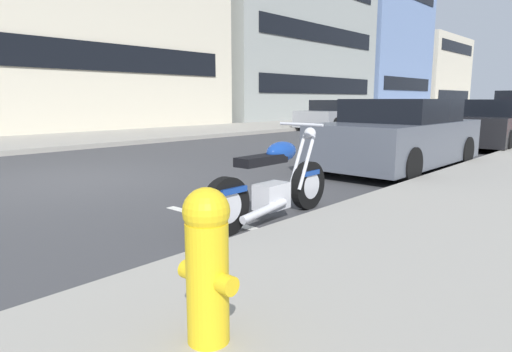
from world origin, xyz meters
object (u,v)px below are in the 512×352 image
parked_car_behind_motorcycle (485,124)px  parked_car_second_in_row (399,136)px  car_opposite_curb (333,116)px  fire_hydrant (207,262)px  parked_motorcycle (273,185)px

parked_car_behind_motorcycle → parked_car_second_in_row: bearing=175.9°
car_opposite_curb → fire_hydrant: size_ratio=5.07×
parked_car_behind_motorcycle → fire_hydrant: size_ratio=5.44×
parked_car_second_in_row → car_opposite_curb: bearing=38.9°
parked_car_behind_motorcycle → fire_hydrant: parked_car_behind_motorcycle is taller
parked_car_behind_motorcycle → car_opposite_curb: size_ratio=1.07×
fire_hydrant → parked_car_second_in_row: bearing=17.0°
parked_car_second_in_row → parked_car_behind_motorcycle: bearing=0.3°
parked_car_second_in_row → parked_car_behind_motorcycle: (5.76, -0.02, 0.00)m
car_opposite_curb → fire_hydrant: bearing=26.6°
fire_hydrant → car_opposite_curb: bearing=30.3°
parked_car_second_in_row → fire_hydrant: parked_car_second_in_row is taller
parked_motorcycle → fire_hydrant: size_ratio=2.58×
parked_car_second_in_row → parked_car_behind_motorcycle: parked_car_second_in_row is taller
parked_motorcycle → parked_car_second_in_row: size_ratio=0.51×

